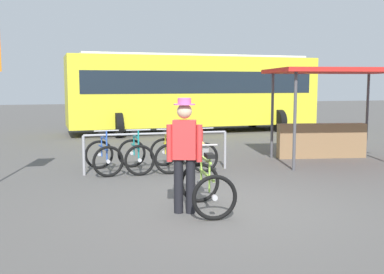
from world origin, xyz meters
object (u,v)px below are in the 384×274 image
(racked_bike_teal, at_px, (135,155))
(person_with_featured_bike, at_px, (184,151))
(bus_distant, at_px, (193,89))
(racked_bike_yellow, at_px, (166,154))
(racked_bike_blue, at_px, (103,156))
(racked_bike_red, at_px, (196,153))
(featured_bicycle, at_px, (205,178))
(market_stall, at_px, (329,105))

(racked_bike_teal, height_order, person_with_featured_bike, person_with_featured_bike)
(bus_distant, bearing_deg, racked_bike_yellow, -110.98)
(racked_bike_blue, height_order, bus_distant, bus_distant)
(racked_bike_blue, bearing_deg, racked_bike_yellow, -2.09)
(racked_bike_teal, bearing_deg, racked_bike_blue, 177.91)
(racked_bike_red, height_order, person_with_featured_bike, person_with_featured_bike)
(racked_bike_red, relative_size, featured_bicycle, 0.92)
(racked_bike_red, xyz_separation_m, featured_bicycle, (-0.90, -3.32, 0.12))
(racked_bike_blue, xyz_separation_m, market_stall, (5.63, 0.05, 1.03))
(racked_bike_red, height_order, bus_distant, bus_distant)
(bus_distant, bearing_deg, featured_bicycle, -106.04)
(racked_bike_teal, distance_m, bus_distant, 8.89)
(featured_bicycle, bearing_deg, racked_bike_blue, 109.44)
(racked_bike_teal, relative_size, racked_bike_yellow, 0.94)
(racked_bike_yellow, bearing_deg, market_stall, 1.40)
(racked_bike_red, bearing_deg, person_with_featured_bike, -110.05)
(racked_bike_teal, relative_size, featured_bicycle, 0.90)
(person_with_featured_bike, relative_size, market_stall, 0.50)
(racked_bike_blue, xyz_separation_m, racked_bike_red, (2.10, -0.08, 0.00))
(racked_bike_teal, distance_m, person_with_featured_bike, 3.57)
(racked_bike_blue, relative_size, racked_bike_yellow, 0.96)
(racked_bike_teal, bearing_deg, racked_bike_yellow, -2.09)
(racked_bike_red, relative_size, market_stall, 0.33)
(racked_bike_blue, bearing_deg, bus_distant, 60.63)
(featured_bicycle, distance_m, market_stall, 5.69)
(racked_bike_teal, bearing_deg, featured_bicycle, -81.56)
(racked_bike_teal, height_order, racked_bike_red, same)
(person_with_featured_bike, bearing_deg, racked_bike_teal, 92.20)
(bus_distant, bearing_deg, person_with_featured_bike, -107.53)
(featured_bicycle, relative_size, bus_distant, 0.12)
(racked_bike_red, relative_size, bus_distant, 0.11)
(racked_bike_red, bearing_deg, featured_bicycle, -105.12)
(featured_bicycle, bearing_deg, market_stall, 37.92)
(person_with_featured_bike, bearing_deg, racked_bike_red, 69.95)
(racked_bike_red, relative_size, person_with_featured_bike, 0.66)
(racked_bike_red, bearing_deg, market_stall, 2.09)
(racked_bike_blue, relative_size, person_with_featured_bike, 0.66)
(racked_bike_yellow, height_order, racked_bike_red, same)
(racked_bike_yellow, bearing_deg, racked_bike_teal, 177.91)
(racked_bike_teal, xyz_separation_m, racked_bike_yellow, (0.70, -0.03, 0.00))
(featured_bicycle, xyz_separation_m, bus_distant, (3.25, 11.32, 1.25))
(racked_bike_blue, xyz_separation_m, person_with_featured_bike, (0.83, -3.54, 0.58))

